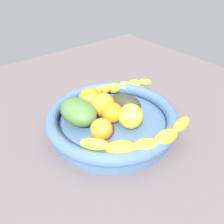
{
  "coord_description": "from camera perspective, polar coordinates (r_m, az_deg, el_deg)",
  "views": [
    {
      "loc": [
        40.05,
        -32.59,
        44.08
      ],
      "look_at": [
        0.0,
        0.0,
        8.47
      ],
      "focal_mm": 39.13,
      "sensor_mm": 36.0,
      "label": 1
    }
  ],
  "objects": [
    {
      "name": "banana_draped_right",
      "position": [
        0.75,
        1.9,
        5.91
      ],
      "size": [
        9.01,
        18.93,
        3.89
      ],
      "color": "yellow",
      "rests_on": "fruit_bowl"
    },
    {
      "name": "apple_yellow",
      "position": [
        0.61,
        4.39,
        -1.02
      ],
      "size": [
        6.42,
        6.42,
        6.42
      ],
      "primitive_type": "sphere",
      "color": "#D6D244",
      "rests_on": "fruit_bowl"
    },
    {
      "name": "orange_front",
      "position": [
        0.63,
        0.4,
        -0.25
      ],
      "size": [
        5.59,
        5.59,
        5.59
      ],
      "primitive_type": "sphere",
      "color": "orange",
      "rests_on": "fruit_bowl"
    },
    {
      "name": "banana_draped_left",
      "position": [
        0.54,
        7.31,
        -6.89
      ],
      "size": [
        12.71,
        26.35,
        5.12
      ],
      "color": "yellow",
      "rests_on": "fruit_bowl"
    },
    {
      "name": "mango_green",
      "position": [
        0.63,
        -7.86,
        0.08
      ],
      "size": [
        11.88,
        8.6,
        6.33
      ],
      "primitive_type": "ellipsoid",
      "rotation": [
        0.0,
        0.0,
        0.04
      ],
      "color": "#4E7D3A",
      "rests_on": "fruit_bowl"
    },
    {
      "name": "fruit_bowl",
      "position": [
        0.64,
        0.0,
        -1.87
      ],
      "size": [
        34.5,
        34.5,
        5.66
      ],
      "color": "#4B6C96",
      "rests_on": "kitchen_counter"
    },
    {
      "name": "kitchen_counter",
      "position": [
        0.67,
        0.0,
        -4.92
      ],
      "size": [
        120.0,
        120.0,
        3.0
      ],
      "primitive_type": "cube",
      "color": "#675A5D",
      "rests_on": "ground"
    },
    {
      "name": "orange_mid_right",
      "position": [
        0.65,
        -1.88,
        1.84
      ],
      "size": [
        6.6,
        6.6,
        6.6
      ],
      "primitive_type": "sphere",
      "color": "orange",
      "rests_on": "fruit_bowl"
    },
    {
      "name": "avocado_dark",
      "position": [
        0.66,
        3.14,
        1.87
      ],
      "size": [
        10.57,
        8.31,
        5.68
      ],
      "primitive_type": "ellipsoid",
      "rotation": [
        0.0,
        0.0,
        3.47
      ],
      "color": "#2F3323",
      "rests_on": "fruit_bowl"
    },
    {
      "name": "orange_mid_left",
      "position": [
        0.68,
        -5.08,
        3.05
      ],
      "size": [
        6.51,
        6.51,
        6.51
      ],
      "primitive_type": "sphere",
      "color": "orange",
      "rests_on": "fruit_bowl"
    },
    {
      "name": "orange_rear",
      "position": [
        0.58,
        -2.47,
        -4.07
      ],
      "size": [
        5.43,
        5.43,
        5.43
      ],
      "primitive_type": "sphere",
      "color": "orange",
      "rests_on": "fruit_bowl"
    }
  ]
}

